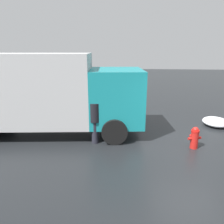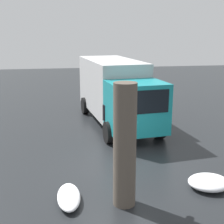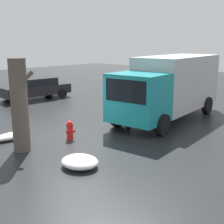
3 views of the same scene
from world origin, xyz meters
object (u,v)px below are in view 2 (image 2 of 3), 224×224
at_px(fire_hydrant, 119,160).
at_px(tree_trunk, 125,145).
at_px(delivery_truck, 116,90).
at_px(pedestrian, 107,117).

xyz_separation_m(fire_hydrant, tree_trunk, (-1.97, 0.23, 1.25)).
bearing_deg(tree_trunk, delivery_truck, -8.65).
relative_size(fire_hydrant, delivery_truck, 0.10).
relative_size(tree_trunk, pedestrian, 1.95).
relative_size(tree_trunk, delivery_truck, 0.43).
height_order(tree_trunk, pedestrian, tree_trunk).
distance_m(tree_trunk, pedestrian, 5.40).
xyz_separation_m(tree_trunk, pedestrian, (5.34, -0.36, -0.73)).
bearing_deg(pedestrian, tree_trunk, 53.99).
height_order(fire_hydrant, pedestrian, pedestrian).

